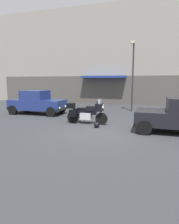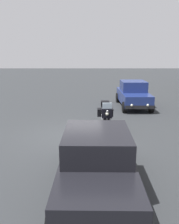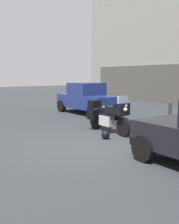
{
  "view_description": "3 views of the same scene",
  "coord_description": "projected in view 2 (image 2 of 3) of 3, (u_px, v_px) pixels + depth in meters",
  "views": [
    {
      "loc": [
        2.1,
        -8.3,
        2.28
      ],
      "look_at": [
        -0.58,
        0.36,
        0.84
      ],
      "focal_mm": 31.24,
      "sensor_mm": 36.0,
      "label": 1
    },
    {
      "loc": [
        9.28,
        0.77,
        3.47
      ],
      "look_at": [
        -0.29,
        0.77,
        0.98
      ],
      "focal_mm": 37.67,
      "sensor_mm": 36.0,
      "label": 2
    },
    {
      "loc": [
        6.26,
        -4.44,
        2.06
      ],
      "look_at": [
        -0.65,
        0.37,
        0.88
      ],
      "focal_mm": 42.66,
      "sensor_mm": 36.0,
      "label": 3
    }
  ],
  "objects": [
    {
      "name": "car_hatchback_near",
      "position": [
        133.0,
        94.0,
        14.9
      ],
      "size": [
        3.9,
        1.83,
        1.64
      ],
      "rotation": [
        0.0,
        0.0,
        0.01
      ],
      "color": "navy",
      "rests_on": "ground"
    },
    {
      "name": "car_sedan_far",
      "position": [
        97.0,
        159.0,
        6.01
      ],
      "size": [
        4.6,
        1.96,
        1.56
      ],
      "rotation": [
        0.0,
        0.0,
        -0.01
      ],
      "color": "black",
      "rests_on": "ground"
    },
    {
      "name": "ground_plane",
      "position": [
        71.0,
        136.0,
        9.86
      ],
      "size": [
        80.0,
        80.0,
        0.0
      ],
      "primitive_type": "plane",
      "color": "#2D3033"
    },
    {
      "name": "helmet",
      "position": [
        90.0,
        130.0,
        10.15
      ],
      "size": [
        0.28,
        0.28,
        0.28
      ],
      "primitive_type": "sphere",
      "color": "black",
      "rests_on": "ground"
    },
    {
      "name": "motorcycle",
      "position": [
        106.0,
        115.0,
        10.8
      ],
      "size": [
        2.26,
        0.77,
        1.36
      ],
      "rotation": [
        0.0,
        0.0,
        -0.01
      ],
      "color": "black",
      "rests_on": "ground"
    }
  ]
}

